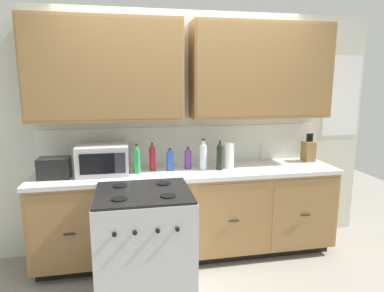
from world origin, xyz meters
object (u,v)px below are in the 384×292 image
at_px(toaster, 54,168).
at_px(bottle_clear, 203,155).
at_px(bottle_violet, 188,158).
at_px(bottle_green, 137,159).
at_px(microwave, 103,159).
at_px(bottle_red, 152,157).
at_px(stove_range, 145,246).
at_px(paper_towel_roll, 228,155).
at_px(bottle_dark, 220,156).
at_px(knife_block, 308,151).
at_px(bottle_blue, 170,159).

relative_size(toaster, bottle_clear, 0.89).
bearing_deg(bottle_violet, bottle_green, -170.91).
xyz_separation_m(toaster, bottle_violet, (1.26, 0.10, 0.01)).
height_order(microwave, bottle_red, same).
xyz_separation_m(stove_range, paper_towel_roll, (0.90, 0.66, 0.58)).
xyz_separation_m(bottle_red, bottle_dark, (0.66, -0.10, 0.01)).
xyz_separation_m(bottle_violet, bottle_green, (-0.52, -0.08, 0.03)).
height_order(knife_block, paper_towel_roll, knife_block).
height_order(bottle_red, bottle_green, bottle_green).
bearing_deg(bottle_dark, stove_range, -143.17).
height_order(toaster, paper_towel_roll, paper_towel_roll).
relative_size(microwave, bottle_blue, 2.17).
bearing_deg(bottle_green, paper_towel_roll, 2.86).
height_order(knife_block, bottle_clear, bottle_clear).
xyz_separation_m(microwave, bottle_violet, (0.83, 0.03, -0.03)).
distance_m(toaster, paper_towel_roll, 1.68).
xyz_separation_m(toaster, bottle_blue, (1.07, 0.08, 0.01)).
xyz_separation_m(bottle_green, bottle_blue, (0.33, 0.06, -0.03)).
xyz_separation_m(knife_block, bottle_blue, (-1.56, -0.10, -0.01)).
bearing_deg(bottle_blue, bottle_violet, 7.42).
height_order(knife_block, bottle_violet, knife_block).
distance_m(stove_range, microwave, 0.95).
relative_size(bottle_dark, bottle_violet, 1.32).
relative_size(knife_block, bottle_violet, 1.39).
relative_size(bottle_clear, bottle_violet, 1.40).
xyz_separation_m(stove_range, bottle_red, (0.13, 0.70, 0.59)).
distance_m(toaster, bottle_violet, 1.27).
xyz_separation_m(toaster, bottle_red, (0.90, 0.11, 0.04)).
xyz_separation_m(bottle_red, bottle_green, (-0.15, -0.08, 0.00)).
distance_m(bottle_clear, bottle_violet, 0.16).
bearing_deg(toaster, paper_towel_roll, 2.30).
relative_size(paper_towel_roll, bottle_green, 0.91).
distance_m(bottle_red, bottle_violet, 0.36).
relative_size(knife_block, paper_towel_roll, 1.19).
height_order(bottle_dark, bottle_violet, bottle_dark).
distance_m(toaster, bottle_dark, 1.56).
relative_size(knife_block, bottle_dark, 1.05).
bearing_deg(bottle_dark, knife_block, 9.16).
height_order(toaster, bottle_blue, bottle_blue).
bearing_deg(microwave, paper_towel_roll, -0.37).
bearing_deg(toaster, bottle_violet, 4.68).
distance_m(bottle_clear, bottle_green, 0.66).
bearing_deg(bottle_dark, toaster, -179.92).
height_order(knife_block, bottle_red, knife_block).
height_order(toaster, bottle_violet, bottle_violet).
height_order(stove_range, bottle_green, bottle_green).
bearing_deg(microwave, bottle_clear, -2.00).
relative_size(paper_towel_roll, bottle_violet, 1.16).
bearing_deg(stove_range, microwave, 117.29).
relative_size(bottle_dark, bottle_blue, 1.33).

